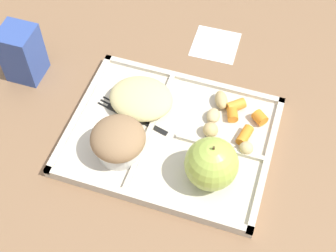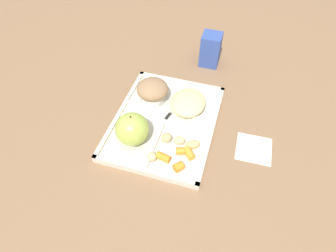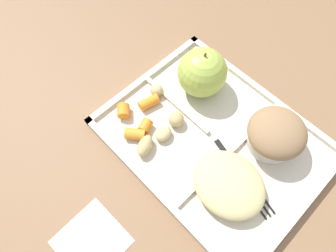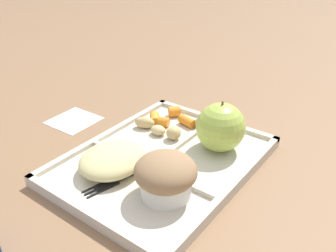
{
  "view_description": "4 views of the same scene",
  "coord_description": "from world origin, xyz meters",
  "px_view_note": "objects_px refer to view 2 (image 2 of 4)",
  "views": [
    {
      "loc": [
        -0.15,
        0.46,
        0.72
      ],
      "look_at": [
        0.01,
        -0.0,
        0.03
      ],
      "focal_mm": 52.01,
      "sensor_mm": 36.0,
      "label": 1
    },
    {
      "loc": [
        -0.5,
        -0.16,
        0.61
      ],
      "look_at": [
        -0.04,
        -0.02,
        0.04
      ],
      "focal_mm": 30.4,
      "sensor_mm": 36.0,
      "label": 2
    },
    {
      "loc": [
        0.09,
        -0.2,
        0.46
      ],
      "look_at": [
        -0.06,
        -0.04,
        0.03
      ],
      "focal_mm": 30.89,
      "sensor_mm": 36.0,
      "label": 3
    },
    {
      "loc": [
        0.41,
        0.32,
        0.36
      ],
      "look_at": [
        -0.04,
        -0.02,
        0.05
      ],
      "focal_mm": 38.74,
      "sensor_mm": 36.0,
      "label": 4
    }
  ],
  "objects_px": {
    "lunch_tray": "(165,122)",
    "bran_muffin": "(153,91)",
    "milk_carton": "(211,50)",
    "green_apple": "(132,129)",
    "plastic_fork": "(180,101)"
  },
  "relations": [
    {
      "from": "lunch_tray",
      "to": "bran_muffin",
      "type": "height_order",
      "value": "bran_muffin"
    },
    {
      "from": "lunch_tray",
      "to": "milk_carton",
      "type": "relative_size",
      "value": 3.21
    },
    {
      "from": "lunch_tray",
      "to": "bran_muffin",
      "type": "bearing_deg",
      "value": 39.92
    },
    {
      "from": "green_apple",
      "to": "bran_muffin",
      "type": "relative_size",
      "value": 1.0
    },
    {
      "from": "green_apple",
      "to": "milk_carton",
      "type": "distance_m",
      "value": 0.42
    },
    {
      "from": "green_apple",
      "to": "plastic_fork",
      "type": "xyz_separation_m",
      "value": [
        0.17,
        -0.08,
        -0.04
      ]
    },
    {
      "from": "lunch_tray",
      "to": "plastic_fork",
      "type": "relative_size",
      "value": 2.47
    },
    {
      "from": "bran_muffin",
      "to": "lunch_tray",
      "type": "bearing_deg",
      "value": -140.08
    },
    {
      "from": "bran_muffin",
      "to": "plastic_fork",
      "type": "bearing_deg",
      "value": -79.54
    },
    {
      "from": "bran_muffin",
      "to": "milk_carton",
      "type": "xyz_separation_m",
      "value": [
        0.24,
        -0.12,
        0.01
      ]
    },
    {
      "from": "green_apple",
      "to": "plastic_fork",
      "type": "distance_m",
      "value": 0.2
    },
    {
      "from": "lunch_tray",
      "to": "green_apple",
      "type": "relative_size",
      "value": 3.82
    },
    {
      "from": "plastic_fork",
      "to": "milk_carton",
      "type": "height_order",
      "value": "milk_carton"
    },
    {
      "from": "lunch_tray",
      "to": "milk_carton",
      "type": "distance_m",
      "value": 0.32
    },
    {
      "from": "bran_muffin",
      "to": "milk_carton",
      "type": "height_order",
      "value": "milk_carton"
    }
  ]
}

